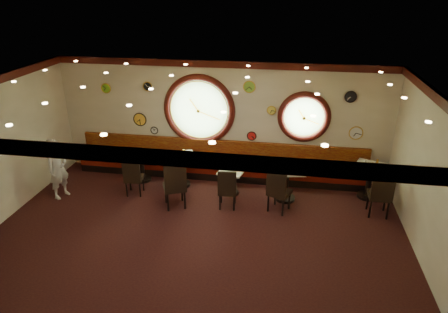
{
  "coord_description": "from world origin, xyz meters",
  "views": [
    {
      "loc": [
        1.75,
        -7.15,
        5.06
      ],
      "look_at": [
        0.44,
        0.8,
        1.5
      ],
      "focal_mm": 32.0,
      "sensor_mm": 36.0,
      "label": 1
    }
  ],
  "objects_px": {
    "chair_e": "(381,191)",
    "condiment_d_pepper": "(287,167)",
    "chair_b": "(175,182)",
    "chair_a": "(133,174)",
    "condiment_a_salt": "(138,151)",
    "table_e": "(370,178)",
    "condiment_b_salt": "(177,154)",
    "condiment_e_pepper": "(373,164)",
    "table_d": "(286,180)",
    "chair_c": "(227,187)",
    "condiment_c_bottle": "(234,166)",
    "condiment_d_bottle": "(292,164)",
    "table_a": "(142,164)",
    "condiment_c_salt": "(230,168)",
    "condiment_e_bottle": "(377,163)",
    "condiment_a_pepper": "(143,153)",
    "condiment_e_salt": "(365,163)",
    "waiter": "(58,168)",
    "condiment_d_salt": "(282,165)",
    "condiment_a_bottle": "(143,150)",
    "condiment_b_bottle": "(184,152)",
    "table_b": "(181,167)",
    "table_c": "(231,179)",
    "condiment_c_pepper": "(232,170)",
    "chair_d": "(278,188)",
    "condiment_b_pepper": "(180,156)"
  },
  "relations": [
    {
      "from": "chair_e",
      "to": "condiment_d_pepper",
      "type": "distance_m",
      "value": 2.2
    },
    {
      "from": "chair_b",
      "to": "condiment_d_pepper",
      "type": "relative_size",
      "value": 7.37
    },
    {
      "from": "chair_a",
      "to": "condiment_a_salt",
      "type": "distance_m",
      "value": 0.99
    },
    {
      "from": "table_e",
      "to": "condiment_a_salt",
      "type": "xyz_separation_m",
      "value": [
        -6.06,
        0.07,
        0.3
      ]
    },
    {
      "from": "condiment_b_salt",
      "to": "condiment_e_pepper",
      "type": "distance_m",
      "value": 4.95
    },
    {
      "from": "table_d",
      "to": "chair_c",
      "type": "distance_m",
      "value": 1.53
    },
    {
      "from": "condiment_c_bottle",
      "to": "condiment_d_bottle",
      "type": "height_order",
      "value": "condiment_d_bottle"
    },
    {
      "from": "table_a",
      "to": "condiment_c_salt",
      "type": "xyz_separation_m",
      "value": [
        2.48,
        -0.3,
        0.22
      ]
    },
    {
      "from": "condiment_e_bottle",
      "to": "condiment_a_pepper",
      "type": "bearing_deg",
      "value": -179.07
    },
    {
      "from": "condiment_d_pepper",
      "to": "condiment_d_bottle",
      "type": "distance_m",
      "value": 0.16
    },
    {
      "from": "table_d",
      "to": "condiment_a_pepper",
      "type": "distance_m",
      "value": 3.86
    },
    {
      "from": "chair_e",
      "to": "condiment_e_salt",
      "type": "distance_m",
      "value": 1.05
    },
    {
      "from": "chair_a",
      "to": "condiment_e_bottle",
      "type": "xyz_separation_m",
      "value": [
        6.0,
        0.91,
        0.35
      ]
    },
    {
      "from": "chair_e",
      "to": "waiter",
      "type": "relative_size",
      "value": 0.47
    },
    {
      "from": "condiment_d_salt",
      "to": "waiter",
      "type": "bearing_deg",
      "value": -171.76
    },
    {
      "from": "table_d",
      "to": "condiment_a_bottle",
      "type": "bearing_deg",
      "value": 172.8
    },
    {
      "from": "condiment_a_pepper",
      "to": "condiment_b_bottle",
      "type": "bearing_deg",
      "value": 0.36
    },
    {
      "from": "condiment_e_bottle",
      "to": "chair_e",
      "type": "bearing_deg",
      "value": -92.02
    },
    {
      "from": "condiment_d_salt",
      "to": "condiment_e_salt",
      "type": "distance_m",
      "value": 2.1
    },
    {
      "from": "table_e",
      "to": "condiment_e_pepper",
      "type": "distance_m",
      "value": 0.37
    },
    {
      "from": "table_a",
      "to": "waiter",
      "type": "relative_size",
      "value": 0.5
    },
    {
      "from": "table_d",
      "to": "condiment_d_pepper",
      "type": "xyz_separation_m",
      "value": [
        0.01,
        -0.04,
        0.38
      ]
    },
    {
      "from": "condiment_e_pepper",
      "to": "condiment_d_salt",
      "type": "bearing_deg",
      "value": -168.82
    },
    {
      "from": "table_b",
      "to": "chair_b",
      "type": "xyz_separation_m",
      "value": [
        0.18,
        -1.17,
        0.17
      ]
    },
    {
      "from": "chair_a",
      "to": "chair_e",
      "type": "relative_size",
      "value": 0.88
    },
    {
      "from": "condiment_d_bottle",
      "to": "condiment_e_salt",
      "type": "bearing_deg",
      "value": 14.9
    },
    {
      "from": "table_c",
      "to": "condiment_c_pepper",
      "type": "distance_m",
      "value": 0.31
    },
    {
      "from": "chair_d",
      "to": "condiment_e_pepper",
      "type": "height_order",
      "value": "chair_d"
    },
    {
      "from": "condiment_a_pepper",
      "to": "condiment_a_bottle",
      "type": "xyz_separation_m",
      "value": [
        -0.03,
        0.1,
        0.04
      ]
    },
    {
      "from": "table_e",
      "to": "chair_a",
      "type": "height_order",
      "value": "chair_a"
    },
    {
      "from": "table_a",
      "to": "condiment_a_salt",
      "type": "relative_size",
      "value": 8.03
    },
    {
      "from": "chair_d",
      "to": "condiment_b_pepper",
      "type": "bearing_deg",
      "value": -176.35
    },
    {
      "from": "condiment_a_pepper",
      "to": "condiment_c_bottle",
      "type": "relative_size",
      "value": 0.51
    },
    {
      "from": "condiment_a_salt",
      "to": "condiment_b_pepper",
      "type": "relative_size",
      "value": 0.99
    },
    {
      "from": "table_d",
      "to": "table_e",
      "type": "relative_size",
      "value": 0.9
    },
    {
      "from": "table_c",
      "to": "chair_a",
      "type": "height_order",
      "value": "chair_a"
    },
    {
      "from": "chair_b",
      "to": "condiment_a_salt",
      "type": "height_order",
      "value": "chair_b"
    },
    {
      "from": "condiment_b_salt",
      "to": "condiment_b_bottle",
      "type": "bearing_deg",
      "value": 20.16
    },
    {
      "from": "condiment_c_bottle",
      "to": "condiment_d_bottle",
      "type": "distance_m",
      "value": 1.46
    },
    {
      "from": "table_d",
      "to": "condiment_e_bottle",
      "type": "xyz_separation_m",
      "value": [
        2.18,
        0.49,
        0.4
      ]
    },
    {
      "from": "condiment_c_salt",
      "to": "condiment_a_bottle",
      "type": "distance_m",
      "value": 2.47
    },
    {
      "from": "chair_c",
      "to": "condiment_d_pepper",
      "type": "relative_size",
      "value": 6.16
    },
    {
      "from": "chair_b",
      "to": "table_e",
      "type": "bearing_deg",
      "value": -8.25
    },
    {
      "from": "table_a",
      "to": "table_b",
      "type": "bearing_deg",
      "value": -5.76
    },
    {
      "from": "condiment_b_pepper",
      "to": "condiment_e_pepper",
      "type": "relative_size",
      "value": 1.03
    },
    {
      "from": "chair_c",
      "to": "condiment_b_bottle",
      "type": "height_order",
      "value": "chair_c"
    },
    {
      "from": "table_b",
      "to": "chair_e",
      "type": "height_order",
      "value": "chair_e"
    },
    {
      "from": "chair_e",
      "to": "condiment_b_salt",
      "type": "relative_size",
      "value": 6.65
    },
    {
      "from": "condiment_a_pepper",
      "to": "waiter",
      "type": "xyz_separation_m",
      "value": [
        -1.8,
        -1.15,
        -0.05
      ]
    },
    {
      "from": "table_d",
      "to": "condiment_e_pepper",
      "type": "bearing_deg",
      "value": 12.72
    }
  ]
}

